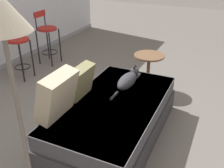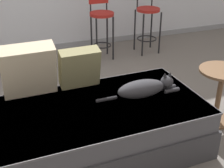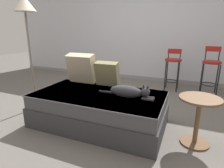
{
  "view_description": "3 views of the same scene",
  "coord_description": "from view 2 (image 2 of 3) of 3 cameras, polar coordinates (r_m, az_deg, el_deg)",
  "views": [
    {
      "loc": [
        -2.19,
        -1.42,
        1.9
      ],
      "look_at": [
        0.15,
        -0.3,
        0.57
      ],
      "focal_mm": 42.0,
      "sensor_mm": 36.0,
      "label": 1
    },
    {
      "loc": [
        -0.67,
        -2.46,
        1.74
      ],
      "look_at": [
        0.15,
        -0.3,
        0.57
      ],
      "focal_mm": 50.0,
      "sensor_mm": 36.0,
      "label": 2
    },
    {
      "loc": [
        1.1,
        -2.49,
        1.25
      ],
      "look_at": [
        0.15,
        -0.3,
        0.57
      ],
      "focal_mm": 30.0,
      "sensor_mm": 36.0,
      "label": 3
    }
  ],
  "objects": [
    {
      "name": "bar_stool_near_window",
      "position": [
        4.47,
        -1.93,
        11.38
      ],
      "size": [
        0.34,
        0.34,
        0.87
      ],
      "color": "black",
      "rests_on": "ground"
    },
    {
      "name": "side_table",
      "position": [
        3.13,
        19.17,
        -0.76
      ],
      "size": [
        0.44,
        0.44,
        0.56
      ],
      "color": "brown",
      "rests_on": "ground"
    },
    {
      "name": "couch",
      "position": [
        2.64,
        -2.29,
        -8.02
      ],
      "size": [
        1.75,
        0.99,
        0.45
      ],
      "color": "#353539",
      "rests_on": "ground"
    },
    {
      "name": "throw_pillow_corner",
      "position": [
        2.66,
        -15.05,
        2.46
      ],
      "size": [
        0.44,
        0.27,
        0.47
      ],
      "color": "beige",
      "rests_on": "couch"
    },
    {
      "name": "bar_stool_by_doorway",
      "position": [
        4.75,
        6.5,
        12.11
      ],
      "size": [
        0.34,
        0.34,
        0.95
      ],
      "color": "black",
      "rests_on": "ground"
    },
    {
      "name": "ground_plane",
      "position": [
        3.09,
        -4.63,
        -7.47
      ],
      "size": [
        16.0,
        16.0,
        0.0
      ],
      "primitive_type": "plane",
      "color": "#66605B",
      "rests_on": "ground"
    },
    {
      "name": "cat",
      "position": [
        2.64,
        5.98,
        -0.76
      ],
      "size": [
        0.74,
        0.17,
        0.19
      ],
      "color": "#333338",
      "rests_on": "couch"
    },
    {
      "name": "throw_pillow_middle",
      "position": [
        2.75,
        -5.98,
        2.99
      ],
      "size": [
        0.35,
        0.2,
        0.37
      ],
      "color": "#847F56",
      "rests_on": "couch"
    },
    {
      "name": "wall_baseboard_trim",
      "position": [
        5.0,
        -11.97,
        6.51
      ],
      "size": [
        8.0,
        0.02,
        0.09
      ],
      "primitive_type": "cube",
      "color": "gray",
      "rests_on": "ground"
    }
  ]
}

